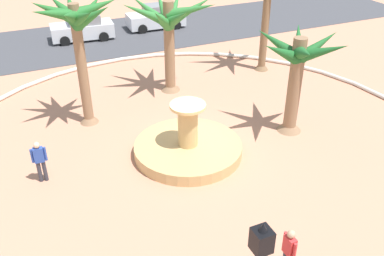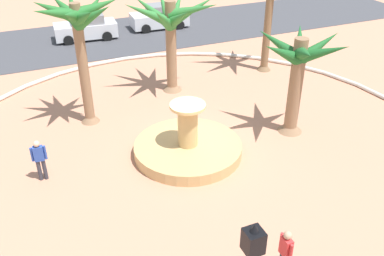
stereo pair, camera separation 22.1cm
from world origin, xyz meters
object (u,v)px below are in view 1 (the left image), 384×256
at_px(person_cyclist_helmet, 289,252).
at_px(fountain, 188,147).
at_px(parked_car_second, 156,17).
at_px(parked_car_leftmost, 83,28).
at_px(palm_tree_far_side, 169,23).
at_px(palm_tree_near_fountain, 298,65).
at_px(palm_tree_by_curb, 76,27).
at_px(person_pedestrian_stroll, 40,160).

bearing_deg(person_cyclist_helmet, fountain, 90.22).
bearing_deg(parked_car_second, fountain, -105.68).
xyz_separation_m(person_cyclist_helmet, parked_car_leftmost, (-0.92, 21.81, -0.16)).
distance_m(palm_tree_far_side, parked_car_leftmost, 10.27).
bearing_deg(palm_tree_far_side, palm_tree_near_fountain, -61.52).
height_order(person_cyclist_helmet, parked_car_second, person_cyclist_helmet).
distance_m(fountain, person_cyclist_helmet, 6.55).
height_order(palm_tree_near_fountain, parked_car_leftmost, palm_tree_near_fountain).
distance_m(fountain, palm_tree_by_curb, 6.44).
bearing_deg(person_pedestrian_stroll, palm_tree_far_side, 36.52).
xyz_separation_m(palm_tree_far_side, person_pedestrian_stroll, (-6.94, -5.14, -2.56)).
height_order(fountain, person_pedestrian_stroll, fountain).
xyz_separation_m(fountain, parked_car_leftmost, (-0.90, 15.29, 0.47)).
relative_size(fountain, palm_tree_far_side, 0.88).
xyz_separation_m(palm_tree_near_fountain, parked_car_second, (-0.30, 15.77, -2.21)).
height_order(palm_tree_far_side, person_cyclist_helmet, palm_tree_far_side).
relative_size(fountain, parked_car_leftmost, 1.02).
height_order(palm_tree_far_side, person_pedestrian_stroll, palm_tree_far_side).
xyz_separation_m(person_pedestrian_stroll, parked_car_second, (9.79, 15.11, -0.12)).
bearing_deg(palm_tree_by_curb, palm_tree_far_side, 19.55).
bearing_deg(palm_tree_by_curb, person_pedestrian_stroll, -124.39).
relative_size(palm_tree_near_fountain, parked_car_second, 1.07).
height_order(fountain, palm_tree_far_side, palm_tree_far_side).
relative_size(parked_car_leftmost, parked_car_second, 1.01).
bearing_deg(fountain, parked_car_second, 74.32).
bearing_deg(palm_tree_near_fountain, person_cyclist_helmet, -126.09).
height_order(palm_tree_near_fountain, palm_tree_by_curb, palm_tree_by_curb).
relative_size(person_cyclist_helmet, parked_car_second, 0.41).
relative_size(palm_tree_by_curb, palm_tree_far_side, 1.15).
bearing_deg(fountain, palm_tree_by_curb, 126.07).
bearing_deg(parked_car_second, palm_tree_by_curb, -122.48).
bearing_deg(parked_car_leftmost, palm_tree_by_curb, -100.50).
relative_size(fountain, palm_tree_near_fountain, 0.96).
bearing_deg(parked_car_leftmost, palm_tree_far_side, -75.73).
relative_size(person_cyclist_helmet, parked_car_leftmost, 0.41).
bearing_deg(palm_tree_far_side, parked_car_second, 74.05).
relative_size(palm_tree_near_fountain, palm_tree_by_curb, 0.79).
distance_m(parked_car_leftmost, parked_car_second, 5.31).
bearing_deg(fountain, person_cyclist_helmet, -89.78).
distance_m(palm_tree_near_fountain, parked_car_second, 15.93).
distance_m(palm_tree_by_curb, parked_car_leftmost, 11.93).
bearing_deg(person_pedestrian_stroll, palm_tree_by_curb, 55.61).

